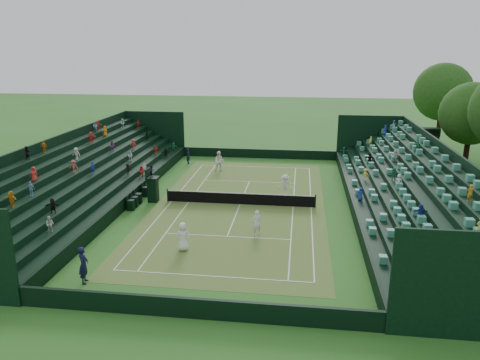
{
  "coord_description": "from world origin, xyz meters",
  "views": [
    {
      "loc": [
        4.48,
        -34.15,
        11.92
      ],
      "look_at": [
        0.0,
        0.0,
        2.0
      ],
      "focal_mm": 35.0,
      "sensor_mm": 36.0,
      "label": 1
    }
  ],
  "objects_px": {
    "player_near_east": "(257,223)",
    "player_far_west": "(219,161)",
    "tennis_net": "(240,198)",
    "umpire_chair": "(153,186)",
    "player_far_east": "(285,185)",
    "player_near_west": "(183,237)"
  },
  "relations": [
    {
      "from": "tennis_net",
      "to": "player_far_west",
      "type": "xyz_separation_m",
      "value": [
        -3.33,
        9.79,
        0.47
      ]
    },
    {
      "from": "tennis_net",
      "to": "player_near_east",
      "type": "height_order",
      "value": "player_near_east"
    },
    {
      "from": "player_far_east",
      "to": "player_far_west",
      "type": "bearing_deg",
      "value": 129.41
    },
    {
      "from": "player_near_east",
      "to": "player_far_west",
      "type": "relative_size",
      "value": 0.86
    },
    {
      "from": "umpire_chair",
      "to": "player_near_east",
      "type": "distance_m",
      "value": 10.54
    },
    {
      "from": "tennis_net",
      "to": "player_near_west",
      "type": "xyz_separation_m",
      "value": [
        -2.3,
        -8.81,
        0.36
      ]
    },
    {
      "from": "player_near_east",
      "to": "player_far_west",
      "type": "distance_m",
      "value": 16.55
    },
    {
      "from": "player_near_east",
      "to": "player_far_west",
      "type": "height_order",
      "value": "player_far_west"
    },
    {
      "from": "tennis_net",
      "to": "player_far_west",
      "type": "relative_size",
      "value": 5.84
    },
    {
      "from": "player_far_west",
      "to": "player_far_east",
      "type": "xyz_separation_m",
      "value": [
        6.71,
        -7.11,
        -0.09
      ]
    },
    {
      "from": "umpire_chair",
      "to": "player_far_east",
      "type": "relative_size",
      "value": 1.64
    },
    {
      "from": "tennis_net",
      "to": "umpire_chair",
      "type": "height_order",
      "value": "umpire_chair"
    },
    {
      "from": "tennis_net",
      "to": "player_near_east",
      "type": "bearing_deg",
      "value": -72.52
    },
    {
      "from": "player_near_west",
      "to": "player_far_east",
      "type": "height_order",
      "value": "player_far_east"
    },
    {
      "from": "player_far_west",
      "to": "umpire_chair",
      "type": "bearing_deg",
      "value": -113.92
    },
    {
      "from": "player_far_west",
      "to": "player_far_east",
      "type": "relative_size",
      "value": 1.1
    },
    {
      "from": "umpire_chair",
      "to": "player_far_east",
      "type": "height_order",
      "value": "umpire_chair"
    },
    {
      "from": "player_near_east",
      "to": "player_far_east",
      "type": "distance_m",
      "value": 8.74
    },
    {
      "from": "umpire_chair",
      "to": "player_near_west",
      "type": "bearing_deg",
      "value": -61.94
    },
    {
      "from": "player_near_east",
      "to": "umpire_chair",
      "type": "bearing_deg",
      "value": -64.87
    },
    {
      "from": "tennis_net",
      "to": "player_near_east",
      "type": "relative_size",
      "value": 6.78
    },
    {
      "from": "tennis_net",
      "to": "player_far_east",
      "type": "xyz_separation_m",
      "value": [
        3.38,
        2.69,
        0.39
      ]
    }
  ]
}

